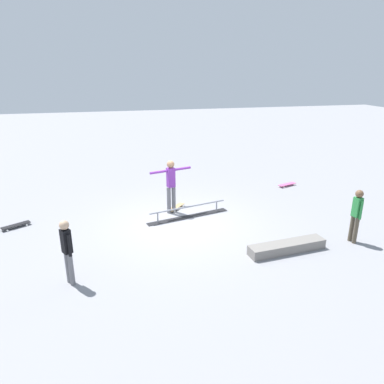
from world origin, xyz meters
TOP-DOWN VIEW (x-y plane):
  - ground_plane at (0.00, 0.00)m, footprint 60.00×60.00m
  - grind_rail at (-0.38, -0.41)m, footprint 2.71×0.88m
  - skate_ledge at (-2.33, 2.34)m, footprint 2.10×0.62m
  - skater_main at (0.06, -0.91)m, footprint 1.36×0.46m
  - skateboard_main at (-0.13, -1.14)m, footprint 0.69×0.73m
  - bystander_black_shirt at (2.91, 2.54)m, footprint 0.25×0.32m
  - bystander_green_shirt at (-4.30, 2.25)m, footprint 0.20×0.34m
  - loose_skateboard_pink at (-4.87, -2.50)m, footprint 0.82×0.44m
  - loose_skateboard_black at (4.72, -0.82)m, footprint 0.79×0.57m

SIDE VIEW (x-z plane):
  - ground_plane at x=0.00m, z-range 0.00..0.00m
  - skateboard_main at x=-0.13m, z-range 0.03..0.12m
  - loose_skateboard_pink at x=-4.87m, z-range 0.03..0.12m
  - loose_skateboard_black at x=4.72m, z-range 0.03..0.12m
  - skate_ledge at x=-2.33m, z-range 0.00..0.25m
  - grind_rail at x=-0.38m, z-range -0.03..0.34m
  - bystander_green_shirt at x=-4.30m, z-range 0.10..1.57m
  - bystander_black_shirt at x=2.91m, z-range 0.10..1.58m
  - skater_main at x=0.06m, z-range 0.14..1.87m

